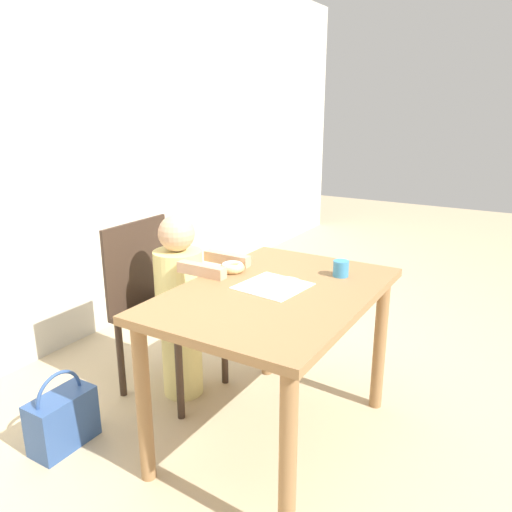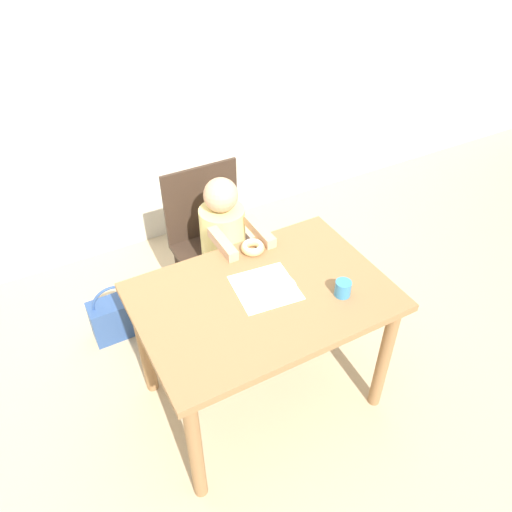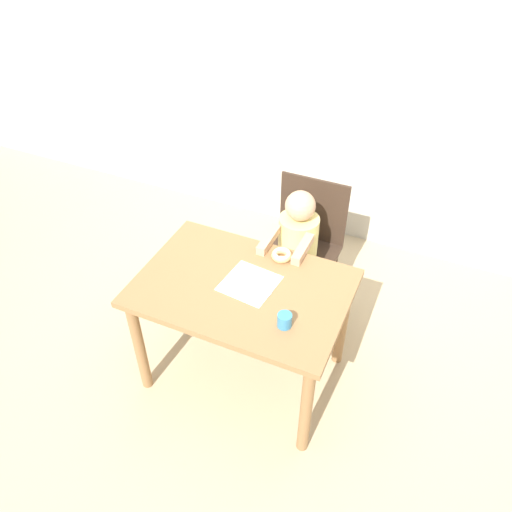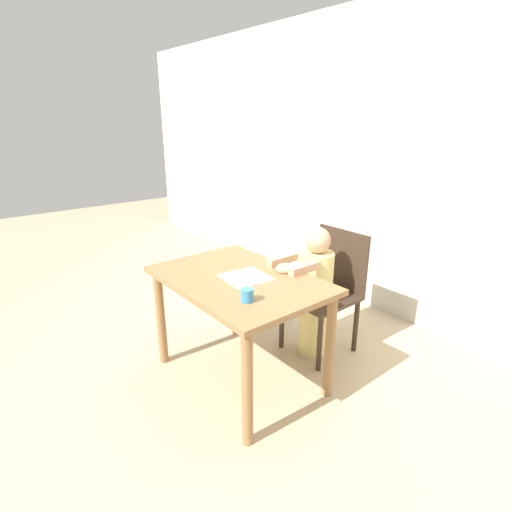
% 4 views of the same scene
% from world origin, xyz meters
% --- Properties ---
extents(ground_plane, '(12.00, 12.00, 0.00)m').
position_xyz_m(ground_plane, '(0.00, 0.00, 0.00)').
color(ground_plane, tan).
extents(wall_back, '(8.00, 0.05, 2.50)m').
position_xyz_m(wall_back, '(0.00, 1.57, 1.25)').
color(wall_back, beige).
rests_on(wall_back, ground_plane).
extents(dining_table, '(1.08, 0.74, 0.71)m').
position_xyz_m(dining_table, '(0.00, 0.00, 0.60)').
color(dining_table, olive).
rests_on(dining_table, ground_plane).
extents(chair, '(0.44, 0.45, 0.88)m').
position_xyz_m(chair, '(0.09, 0.72, 0.46)').
color(chair, '#38281E').
rests_on(chair, ground_plane).
extents(child_figure, '(0.25, 0.46, 0.95)m').
position_xyz_m(child_figure, '(0.09, 0.59, 0.48)').
color(child_figure, '#E0D17F').
rests_on(child_figure, ground_plane).
extents(donut, '(0.11, 0.11, 0.04)m').
position_xyz_m(donut, '(0.10, 0.28, 0.74)').
color(donut, '#DBB270').
rests_on(donut, dining_table).
extents(napkin, '(0.29, 0.29, 0.00)m').
position_xyz_m(napkin, '(0.03, 0.03, 0.72)').
color(napkin, white).
rests_on(napkin, dining_table).
extents(handbag, '(0.28, 0.15, 0.36)m').
position_xyz_m(handbag, '(-0.52, 0.77, 0.13)').
color(handbag, '#2D4C84').
rests_on(handbag, ground_plane).
extents(cup, '(0.07, 0.07, 0.07)m').
position_xyz_m(cup, '(0.30, -0.17, 0.75)').
color(cup, teal).
rests_on(cup, dining_table).
extents(plate, '(0.15, 0.15, 0.01)m').
position_xyz_m(plate, '(0.08, 0.01, 0.72)').
color(plate, silver).
rests_on(plate, dining_table).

